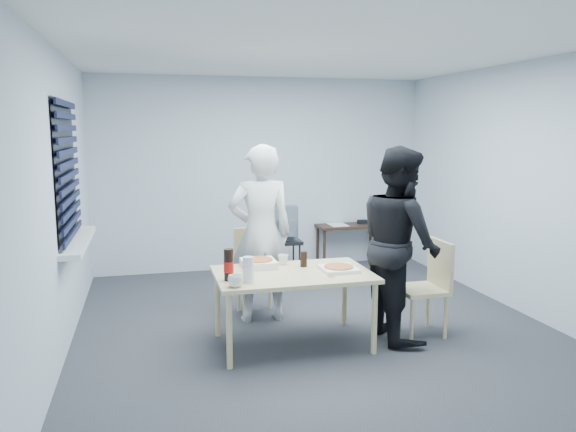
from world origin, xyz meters
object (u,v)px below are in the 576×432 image
object	(u,v)px
dining_table	(293,279)
person_black	(400,243)
soda_bottle	(229,265)
backpack	(285,224)
side_table	(348,230)
stool	(285,248)
chair_far	(256,265)
person_white	(261,234)
mug_a	(236,281)
chair_right	(430,281)
mug_b	(283,260)

from	to	relation	value
dining_table	person_black	distance (m)	1.04
soda_bottle	backpack	bearing A→B (deg)	64.91
person_black	side_table	world-z (taller)	person_black
side_table	stool	world-z (taller)	side_table
chair_far	person_white	size ratio (longest dim) A/B	0.50
dining_table	soda_bottle	distance (m)	0.63
side_table	chair_far	bearing A→B (deg)	-134.39
person_white	chair_far	bearing A→B (deg)	-88.65
side_table	mug_a	distance (m)	3.63
person_black	chair_right	bearing A→B (deg)	-93.48
person_black	backpack	xyz separation A→B (m)	(-0.56, 2.09, -0.14)
soda_bottle	person_white	bearing A→B (deg)	62.38
chair_far	stool	world-z (taller)	chair_far
backpack	mug_b	bearing A→B (deg)	-126.76
stool	mug_b	bearing A→B (deg)	-104.38
stool	mug_b	size ratio (longest dim) A/B	5.35
person_white	mug_b	world-z (taller)	person_white
chair_far	soda_bottle	bearing A→B (deg)	-111.92
chair_right	mug_a	bearing A→B (deg)	-171.17
soda_bottle	chair_right	bearing A→B (deg)	2.42
stool	mug_a	distance (m)	2.63
dining_table	backpack	bearing A→B (deg)	77.94
mug_a	soda_bottle	world-z (taller)	soda_bottle
dining_table	backpack	distance (m)	2.12
stool	mug_b	world-z (taller)	mug_b
dining_table	mug_a	xyz separation A→B (m)	(-0.56, -0.33, 0.11)
person_black	soda_bottle	size ratio (longest dim) A/B	6.63
stool	mug_b	xyz separation A→B (m)	(-0.46, -1.78, 0.29)
backpack	soda_bottle	xyz separation A→B (m)	(-1.02, -2.19, 0.05)
chair_right	person_white	world-z (taller)	person_white
backpack	mug_a	size ratio (longest dim) A/B	3.48
side_table	chair_right	bearing A→B (deg)	-93.98
chair_far	side_table	size ratio (longest dim) A/B	1.01
chair_far	chair_right	bearing A→B (deg)	-34.60
soda_bottle	chair_far	bearing A→B (deg)	68.08
dining_table	mug_b	xyz separation A→B (m)	(-0.01, 0.30, 0.11)
person_white	stool	size ratio (longest dim) A/B	3.31
chair_far	dining_table	bearing A→B (deg)	-81.40
chair_far	backpack	size ratio (longest dim) A/B	2.08
mug_a	person_black	bearing A→B (deg)	11.21
person_black	mug_a	distance (m)	1.60
backpack	soda_bottle	size ratio (longest dim) A/B	1.61
mug_a	mug_b	xyz separation A→B (m)	(0.55, 0.64, -0.00)
mug_b	soda_bottle	bearing A→B (deg)	-143.27
person_black	mug_b	world-z (taller)	person_black
dining_table	person_black	size ratio (longest dim) A/B	0.77
person_black	stool	bearing A→B (deg)	14.97
dining_table	side_table	size ratio (longest dim) A/B	1.55
mug_b	soda_bottle	world-z (taller)	soda_bottle
dining_table	chair_right	size ratio (longest dim) A/B	1.54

